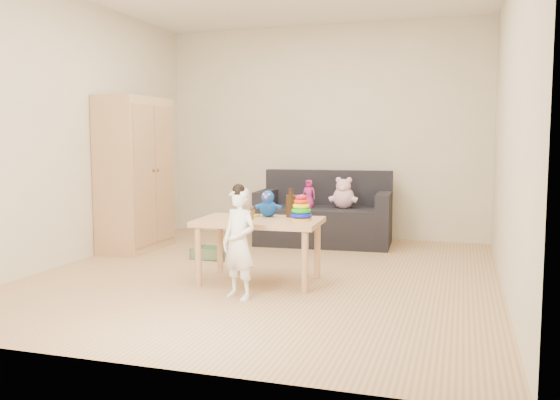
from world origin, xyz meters
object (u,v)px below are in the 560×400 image
(sofa, at_px, (324,226))
(play_table, at_px, (259,251))
(toddler, at_px, (239,245))
(wardrobe, at_px, (135,174))

(sofa, bearing_deg, play_table, -96.56)
(sofa, relative_size, play_table, 1.47)
(toddler, bearing_deg, sofa, 111.36)
(toddler, bearing_deg, play_table, 115.69)
(play_table, height_order, toddler, toddler)
(wardrobe, height_order, play_table, wardrobe)
(wardrobe, height_order, toddler, wardrobe)
(play_table, relative_size, toddler, 1.24)
(wardrobe, distance_m, play_table, 2.15)
(wardrobe, relative_size, play_table, 1.62)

